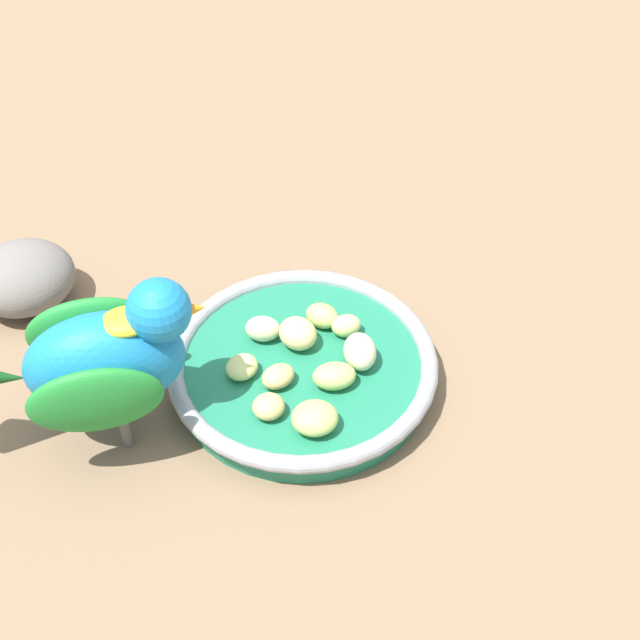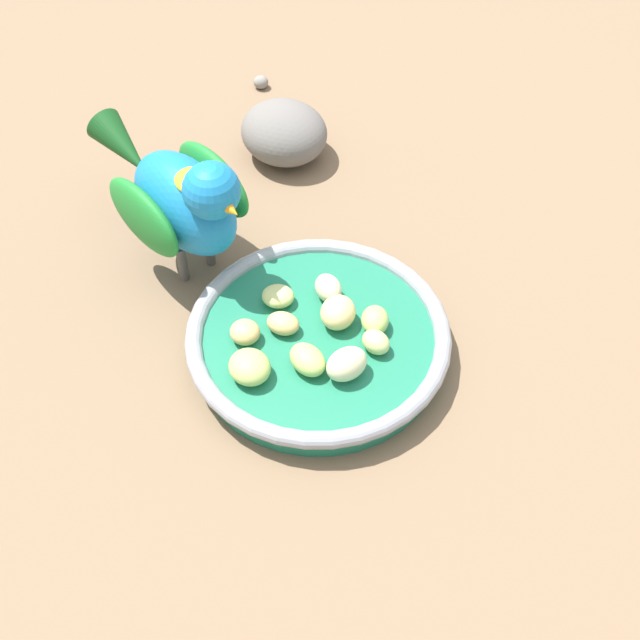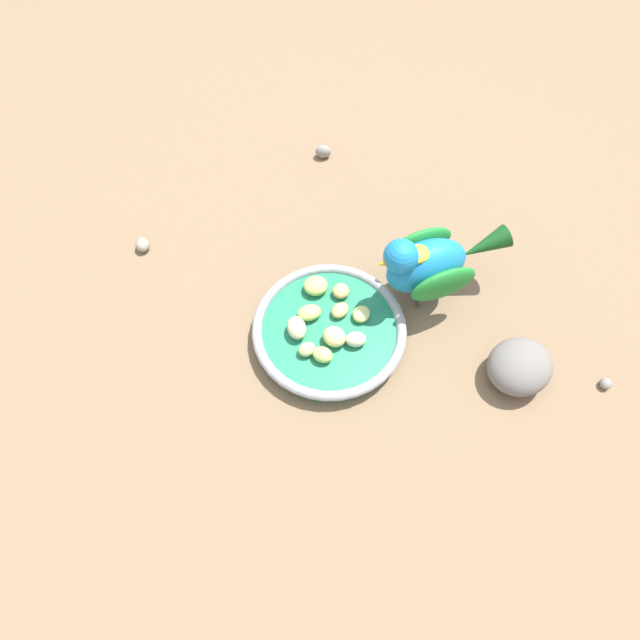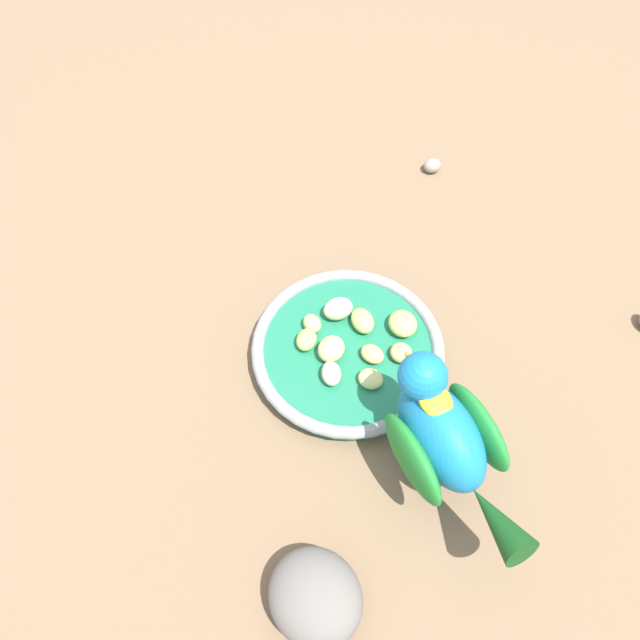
# 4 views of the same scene
# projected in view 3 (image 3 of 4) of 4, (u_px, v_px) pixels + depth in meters

# --- Properties ---
(ground_plane) EXTENTS (4.00, 4.00, 0.00)m
(ground_plane) POSITION_uv_depth(u_px,v_px,m) (335.00, 337.00, 0.85)
(ground_plane) COLOR #7A6047
(feeding_bowl) EXTENTS (0.23, 0.23, 0.03)m
(feeding_bowl) POSITION_uv_depth(u_px,v_px,m) (329.00, 333.00, 0.83)
(feeding_bowl) COLOR #1E7251
(feeding_bowl) RESTS_ON ground_plane
(apple_piece_0) EXTENTS (0.05, 0.04, 0.03)m
(apple_piece_0) POSITION_uv_depth(u_px,v_px,m) (336.00, 337.00, 0.80)
(apple_piece_0) COLOR #E5C67F
(apple_piece_0) RESTS_ON feeding_bowl
(apple_piece_1) EXTENTS (0.03, 0.03, 0.02)m
(apple_piece_1) POSITION_uv_depth(u_px,v_px,m) (307.00, 349.00, 0.80)
(apple_piece_1) COLOR #C6D17A
(apple_piece_1) RESTS_ON feeding_bowl
(apple_piece_2) EXTENTS (0.04, 0.04, 0.02)m
(apple_piece_2) POSITION_uv_depth(u_px,v_px,m) (309.00, 313.00, 0.83)
(apple_piece_2) COLOR #B2CC66
(apple_piece_2) RESTS_ON feeding_bowl
(apple_piece_3) EXTENTS (0.04, 0.04, 0.02)m
(apple_piece_3) POSITION_uv_depth(u_px,v_px,m) (341.00, 291.00, 0.85)
(apple_piece_3) COLOR tan
(apple_piece_3) RESTS_ON feeding_bowl
(apple_piece_4) EXTENTS (0.04, 0.04, 0.03)m
(apple_piece_4) POSITION_uv_depth(u_px,v_px,m) (297.00, 328.00, 0.81)
(apple_piece_4) COLOR beige
(apple_piece_4) RESTS_ON feeding_bowl
(apple_piece_5) EXTENTS (0.04, 0.04, 0.02)m
(apple_piece_5) POSITION_uv_depth(u_px,v_px,m) (340.00, 310.00, 0.83)
(apple_piece_5) COLOR tan
(apple_piece_5) RESTS_ON feeding_bowl
(apple_piece_6) EXTENTS (0.04, 0.03, 0.02)m
(apple_piece_6) POSITION_uv_depth(u_px,v_px,m) (323.00, 355.00, 0.79)
(apple_piece_6) COLOR #B2CC66
(apple_piece_6) RESTS_ON feeding_bowl
(apple_piece_7) EXTENTS (0.04, 0.04, 0.02)m
(apple_piece_7) POSITION_uv_depth(u_px,v_px,m) (361.00, 314.00, 0.83)
(apple_piece_7) COLOR #C6D17A
(apple_piece_7) RESTS_ON feeding_bowl
(apple_piece_8) EXTENTS (0.03, 0.03, 0.02)m
(apple_piece_8) POSITION_uv_depth(u_px,v_px,m) (356.00, 339.00, 0.81)
(apple_piece_8) COLOR beige
(apple_piece_8) RESTS_ON feeding_bowl
(apple_piece_9) EXTENTS (0.05, 0.04, 0.02)m
(apple_piece_9) POSITION_uv_depth(u_px,v_px,m) (316.00, 286.00, 0.85)
(apple_piece_9) COLOR #B2CC66
(apple_piece_9) RESTS_ON feeding_bowl
(parrot) EXTENTS (0.21, 0.14, 0.15)m
(parrot) POSITION_uv_depth(u_px,v_px,m) (429.00, 263.00, 0.81)
(parrot) COLOR #59544C
(parrot) RESTS_ON ground_plane
(rock_large) EXTENTS (0.13, 0.13, 0.06)m
(rock_large) POSITION_uv_depth(u_px,v_px,m) (520.00, 367.00, 0.79)
(rock_large) COLOR slate
(rock_large) RESTS_ON ground_plane
(pebble_0) EXTENTS (0.03, 0.02, 0.02)m
(pebble_0) POSITION_uv_depth(u_px,v_px,m) (323.00, 152.00, 1.03)
(pebble_0) COLOR gray
(pebble_0) RESTS_ON ground_plane
(pebble_1) EXTENTS (0.02, 0.02, 0.02)m
(pebble_1) POSITION_uv_depth(u_px,v_px,m) (606.00, 384.00, 0.80)
(pebble_1) COLOR gray
(pebble_1) RESTS_ON ground_plane
(pebble_2) EXTENTS (0.03, 0.03, 0.02)m
(pebble_2) POSITION_uv_depth(u_px,v_px,m) (143.00, 245.00, 0.92)
(pebble_2) COLOR gray
(pebble_2) RESTS_ON ground_plane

